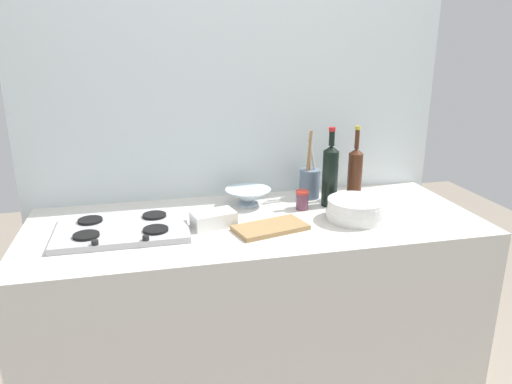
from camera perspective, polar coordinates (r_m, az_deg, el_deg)
counter_block at (r=2.15m, az=0.00°, el=-14.66°), size 1.80×0.70×0.90m
backsplash_panel at (r=2.22m, az=-2.23°, el=7.11°), size 1.90×0.06×2.38m
stovetop_hob at (r=1.89m, az=-15.45°, el=-4.19°), size 0.48×0.34×0.04m
plate_stack at (r=1.98m, az=11.70°, el=-2.04°), size 0.24×0.24×0.09m
wine_bottle_leftmost at (r=2.22m, az=11.58°, el=2.32°), size 0.06×0.06×0.33m
wine_bottle_mid_left at (r=2.10m, az=8.71°, el=2.05°), size 0.07×0.07×0.34m
mixing_bowl at (r=2.10m, az=-0.93°, el=-0.52°), size 0.20×0.20×0.07m
butter_dish at (r=1.88m, az=-5.04°, el=-3.21°), size 0.18×0.13×0.06m
utensil_crock at (r=2.21m, az=6.32°, el=1.19°), size 0.09×0.09×0.31m
condiment_jar_front at (r=2.06m, az=5.46°, el=-0.93°), size 0.05×0.05×0.08m
cutting_board at (r=1.85m, az=1.72°, el=-4.21°), size 0.30×0.21×0.02m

